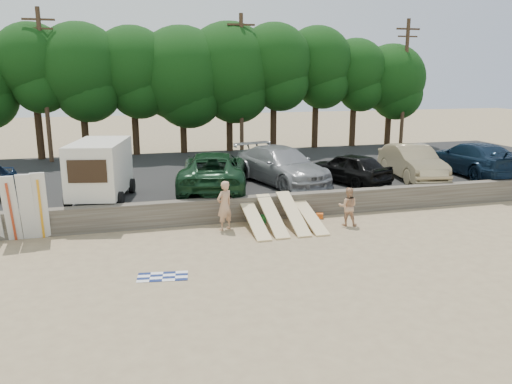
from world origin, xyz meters
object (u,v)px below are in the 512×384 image
(box_trailer, at_px, (100,168))
(car_5, at_px, (472,158))
(car_2, at_px, (282,165))
(beachgoer_a, at_px, (224,205))
(beachgoer_b, at_px, (348,207))
(cooler, at_px, (260,219))
(car_3, at_px, (349,168))
(car_4, at_px, (412,162))
(car_1, at_px, (213,171))

(box_trailer, distance_m, car_5, 18.93)
(car_2, relative_size, beachgoer_a, 3.13)
(car_2, bearing_deg, beachgoer_b, -94.09)
(box_trailer, height_order, cooler, box_trailer)
(beachgoer_a, relative_size, beachgoer_b, 1.25)
(car_3, xyz_separation_m, beachgoer_a, (-7.00, -3.71, -0.48))
(car_3, distance_m, car_5, 7.28)
(car_4, xyz_separation_m, beachgoer_a, (-10.58, -3.83, -0.58))
(car_4, distance_m, cooler, 9.71)
(beachgoer_a, bearing_deg, car_3, 179.18)
(box_trailer, height_order, car_1, box_trailer)
(beachgoer_a, xyz_separation_m, beachgoer_b, (4.87, -0.74, -0.19))
(car_4, xyz_separation_m, car_5, (3.69, 0.12, 0.01))
(car_1, xyz_separation_m, car_5, (13.94, -0.12, -0.02))
(car_2, xyz_separation_m, car_4, (6.80, -0.66, -0.03))
(box_trailer, xyz_separation_m, car_3, (11.64, 0.45, -0.65))
(car_1, bearing_deg, car_4, -168.23)
(car_1, bearing_deg, car_5, -167.39)
(box_trailer, bearing_deg, car_4, 13.81)
(car_4, bearing_deg, beachgoer_b, -132.75)
(beachgoer_a, bearing_deg, car_5, 166.74)
(car_3, height_order, beachgoer_a, car_3)
(box_trailer, distance_m, car_3, 11.66)
(car_1, bearing_deg, box_trailer, 22.37)
(car_4, bearing_deg, box_trailer, -169.30)
(box_trailer, height_order, beachgoer_a, box_trailer)
(box_trailer, distance_m, beachgoer_b, 10.40)
(car_1, relative_size, cooler, 16.62)
(box_trailer, bearing_deg, car_1, 20.92)
(car_5, xyz_separation_m, cooler, (-12.69, -3.48, -1.40))
(car_3, bearing_deg, car_2, -35.90)
(beachgoer_a, distance_m, cooler, 1.84)
(car_3, xyz_separation_m, car_4, (3.58, 0.12, 0.10))
(box_trailer, distance_m, car_2, 8.52)
(car_1, bearing_deg, beachgoer_a, 98.53)
(car_1, height_order, car_4, car_1)
(car_1, xyz_separation_m, car_2, (3.45, 0.42, 0.00))
(car_4, relative_size, car_5, 0.87)
(cooler, bearing_deg, beachgoer_a, -174.56)
(car_2, distance_m, car_5, 10.51)
(box_trailer, xyz_separation_m, car_1, (4.96, 0.81, -0.53))
(beachgoer_b, bearing_deg, car_2, -53.74)
(beachgoer_a, bearing_deg, box_trailer, -63.81)
(beachgoer_a, height_order, cooler, beachgoer_a)
(box_trailer, relative_size, car_3, 0.96)
(car_5, relative_size, beachgoer_b, 3.81)
(car_2, height_order, cooler, car_2)
(car_1, distance_m, car_2, 3.48)
(box_trailer, xyz_separation_m, car_4, (15.22, 0.57, -0.55))
(car_4, bearing_deg, car_5, 10.41)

